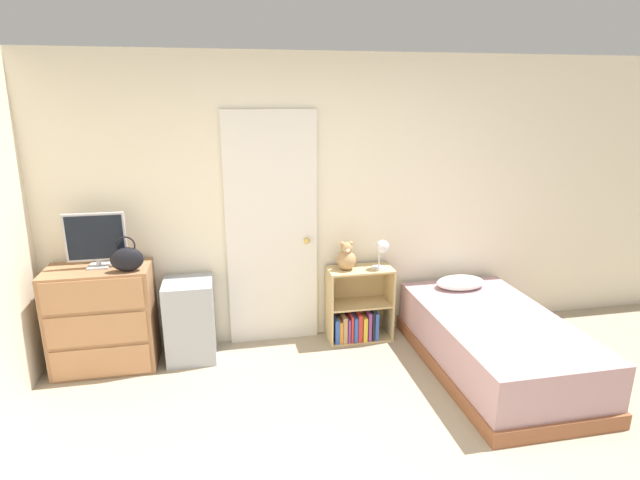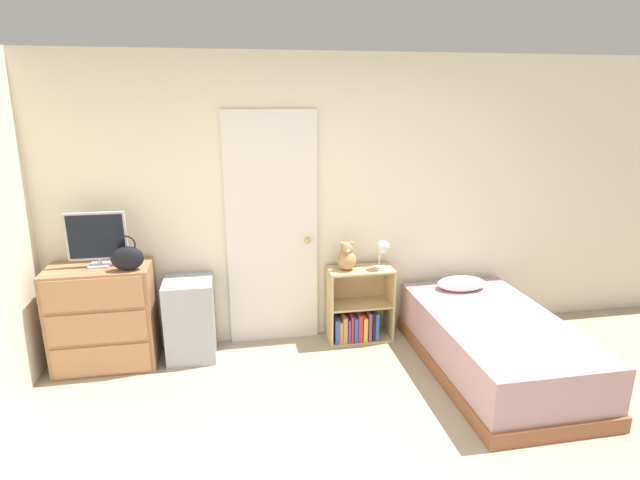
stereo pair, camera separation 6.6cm
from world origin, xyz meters
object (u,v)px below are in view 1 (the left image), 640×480
Objects in this scene: storage_bin at (190,320)px; bed at (494,343)px; bookshelf at (357,314)px; tv at (96,239)px; teddy_bear at (347,257)px; dresser at (103,318)px; desk_lamp at (382,249)px; handbag at (127,259)px.

storage_bin is 2.55m from bed.
bookshelf is 1.22m from bed.
tv is 1.75× the size of teddy_bear.
desk_lamp reaches higher than dresser.
desk_lamp reaches higher than bed.
desk_lamp is at bearing -11.92° from bookshelf.
dresser is 1.26× the size of bookshelf.
handbag reaches higher than bookshelf.
teddy_bear is 1.42m from bed.
handbag is 1.08× the size of teddy_bear.
teddy_bear is (1.39, 0.06, 0.45)m from storage_bin.
bed is at bearing -15.75° from storage_bin.
desk_lamp is (1.70, 0.02, 0.53)m from storage_bin.
teddy_bear is at bearing 144.85° from bed.
dresser is at bearing 167.85° from bed.
storage_bin is at bearing 17.48° from handbag.
handbag is 0.77m from storage_bin.
bookshelf is at bearing 5.76° from handbag.
handbag is 2.14m from desk_lamp.
handbag is at bearing -162.52° from storage_bin.
handbag is at bearing -174.24° from bookshelf.
dresser is 3.24× the size of desk_lamp.
teddy_bear is 0.14× the size of bed.
tv reaches higher than storage_bin.
storage_bin is (0.43, 0.13, -0.62)m from handbag.
storage_bin is 2.61× the size of desk_lamp.
tv reaches higher than handbag.
desk_lamp reaches higher than storage_bin.
bed is (1.07, -0.75, -0.56)m from teddy_bear.
storage_bin is (0.67, -0.02, -0.75)m from tv.
handbag reaches higher than storage_bin.
bookshelf is (1.92, 0.19, -0.72)m from handbag.
dresser is 1.89× the size of tv.
teddy_bear is (2.06, 0.04, -0.30)m from tv.
storage_bin is at bearing 164.25° from bed.
handbag is (0.26, -0.12, 0.54)m from dresser.
dresser is at bearing -178.04° from bookshelf.
dresser is 0.69m from storage_bin.
bookshelf is 0.57m from teddy_bear.
tv is at bearing 167.24° from bed.
desk_lamp is at bearing -0.02° from tv.
handbag is 3.03m from bed.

